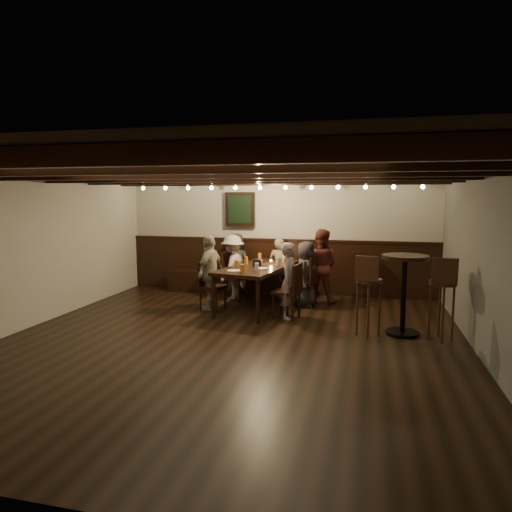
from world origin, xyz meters
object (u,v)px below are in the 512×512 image
(person_bench_centre, at_px, (279,267))
(high_top_table, at_px, (404,283))
(chair_right_far, at_px, (288,301))
(person_right_far, at_px, (290,281))
(person_left_near, at_px, (233,267))
(bar_stool_left, at_px, (368,306))
(dining_table, at_px, (259,269))
(person_right_near, at_px, (306,274))
(bar_stool_right, at_px, (441,309))
(person_left_far, at_px, (210,272))
(chair_right_near, at_px, (304,291))
(chair_left_near, at_px, (234,285))
(person_bench_right, at_px, (320,266))
(person_bench_left, at_px, (236,264))
(chair_left_far, at_px, (212,295))

(person_bench_centre, xyz_separation_m, high_top_table, (2.25, -2.11, 0.18))
(chair_right_far, distance_m, person_bench_centre, 1.69)
(person_right_far, bearing_deg, person_left_near, 59.04)
(person_bench_centre, relative_size, bar_stool_left, 1.00)
(dining_table, height_order, person_right_near, person_right_near)
(person_right_near, bearing_deg, bar_stool_right, -116.30)
(dining_table, xyz_separation_m, high_top_table, (2.43, -1.08, 0.06))
(person_left_far, relative_size, bar_stool_right, 1.12)
(chair_right_near, relative_size, bar_stool_right, 0.78)
(chair_right_far, bearing_deg, chair_left_near, 57.98)
(dining_table, bearing_deg, person_bench_right, 45.00)
(person_right_near, xyz_separation_m, person_right_far, (-0.15, -0.89, 0.03))
(chair_left_near, xyz_separation_m, person_bench_right, (1.67, 0.17, 0.42))
(person_bench_right, distance_m, bar_stool_right, 2.74)
(chair_left_near, distance_m, person_bench_left, 0.60)
(chair_left_far, relative_size, person_bench_centre, 0.73)
(person_left_far, bearing_deg, person_bench_left, -173.66)
(high_top_table, bearing_deg, person_right_far, 164.11)
(dining_table, height_order, person_bench_left, person_bench_left)
(dining_table, distance_m, chair_right_near, 0.95)
(person_right_near, bearing_deg, person_bench_left, 74.74)
(person_bench_left, bearing_deg, chair_left_near, 111.83)
(chair_right_near, bearing_deg, high_top_table, -120.41)
(chair_right_far, height_order, person_left_far, person_left_far)
(person_bench_centre, bearing_deg, chair_left_far, 64.41)
(person_bench_left, distance_m, person_bench_right, 1.80)
(dining_table, xyz_separation_m, person_bench_left, (-0.73, 1.04, -0.08))
(high_top_table, height_order, bar_stool_right, bar_stool_right)
(chair_right_far, bearing_deg, bar_stool_right, -96.28)
(person_bench_centre, distance_m, person_bench_right, 0.92)
(chair_left_far, relative_size, chair_right_far, 0.95)
(chair_right_near, xyz_separation_m, bar_stool_left, (1.15, -1.60, 0.16))
(person_left_near, distance_m, person_right_near, 1.50)
(person_bench_right, bearing_deg, person_right_near, 71.57)
(dining_table, relative_size, person_right_near, 1.81)
(person_bench_right, height_order, bar_stool_left, person_bench_right)
(chair_right_far, height_order, person_right_near, person_right_near)
(person_bench_right, bearing_deg, person_left_near, 15.26)
(chair_right_far, relative_size, person_bench_left, 0.73)
(chair_right_far, distance_m, high_top_table, 1.94)
(high_top_table, xyz_separation_m, bar_stool_left, (-0.50, -0.21, -0.33))
(chair_left_near, distance_m, chair_right_far, 1.70)
(chair_right_far, xyz_separation_m, person_bench_left, (-1.36, 1.61, 0.35))
(chair_left_far, distance_m, high_top_table, 3.34)
(person_bench_centre, height_order, person_bench_right, person_bench_right)
(chair_left_far, distance_m, bar_stool_left, 2.89)
(chair_right_far, distance_m, bar_stool_left, 1.49)
(person_right_near, relative_size, bar_stool_right, 1.01)
(chair_right_near, relative_size, high_top_table, 0.79)
(person_bench_left, bearing_deg, person_bench_right, -180.00)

